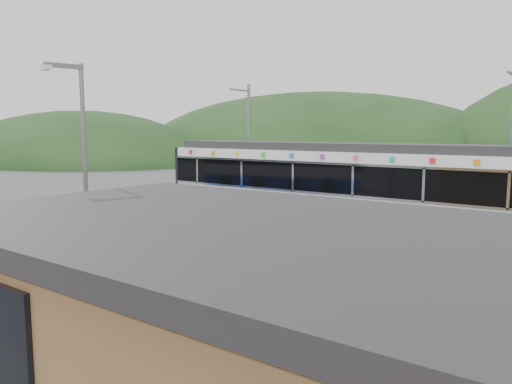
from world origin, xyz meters
The scene contains 9 objects.
ground centered at (0.00, 0.00, 0.00)m, with size 120.00×120.00×0.00m, color #4C4C4F.
hills centered at (6.19, 5.29, 0.00)m, with size 146.00×149.00×26.00m.
platform centered at (0.00, 3.30, 0.15)m, with size 26.00×3.20×0.30m, color #9E9E99.
yellow_line centered at (0.00, 2.00, 0.30)m, with size 26.00×0.10×0.01m, color yellow.
train centered at (1.21, 6.00, 2.06)m, with size 20.44×3.01×3.74m.
catenary_mast_west centered at (-7.00, 8.56, 3.65)m, with size 0.18×1.80×7.00m.
catenary_mast_east centered at (7.00, 8.56, 3.65)m, with size 0.18×1.80×7.00m.
station_shelter centered at (6.00, -9.01, 1.55)m, with size 9.20×6.20×3.00m.
lamp_post centered at (-0.97, -6.81, 3.65)m, with size 0.38×1.10×6.12m.
Camera 1 is at (10.93, -14.85, 4.35)m, focal length 35.00 mm.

